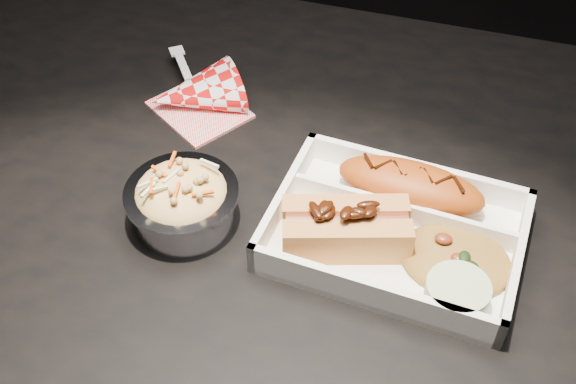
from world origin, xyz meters
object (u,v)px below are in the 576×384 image
Objects in this scene: dining_table at (303,259)px; napkin_fork at (194,94)px; fried_pastry at (411,186)px; food_tray at (395,234)px; foil_coleslaw_cup at (182,199)px; hotdog at (346,226)px.

napkin_fork is (-0.18, 0.13, 0.11)m from dining_table.
fried_pastry reaches higher than dining_table.
napkin_fork is at bearing 162.15° from fried_pastry.
fried_pastry is (0.00, 0.06, 0.02)m from food_tray.
dining_table is 0.16m from fried_pastry.
dining_table is 7.57× the size of fried_pastry.
foil_coleslaw_cup reaches higher than napkin_fork.
dining_table is at bearing 18.11° from napkin_fork.
foil_coleslaw_cup reaches higher than food_tray.
foil_coleslaw_cup is (-0.17, -0.01, 0.00)m from hotdog.
hotdog is (-0.05, -0.08, 0.00)m from fried_pastry.
fried_pastry is at bearing 18.32° from dining_table.
napkin_fork reaches higher than food_tray.
foil_coleslaw_cup reaches higher than hotdog.
food_tray is at bearing -11.15° from dining_table.
fried_pastry is 0.24m from foil_coleslaw_cup.
food_tray is 0.06m from fried_pastry.
napkin_fork is at bearing 126.47° from hotdog.
foil_coleslaw_cup is (-0.22, -0.09, 0.00)m from fried_pastry.
fried_pastry is at bearing 90.00° from food_tray.
foil_coleslaw_cup is 0.72× the size of napkin_fork.
dining_table is 10.21× the size of foil_coleslaw_cup.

